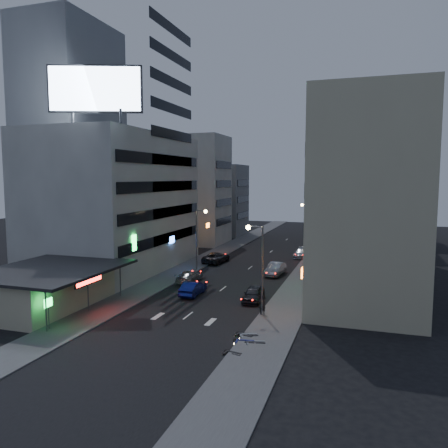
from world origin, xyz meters
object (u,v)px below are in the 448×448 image
at_px(parked_car_left, 216,257).
at_px(person, 262,305).
at_px(parked_car_right_mid, 275,269).
at_px(road_car_blue, 193,288).
at_px(scooter_black_a, 243,346).
at_px(road_car_silver, 189,277).
at_px(scooter_silver_a, 265,333).
at_px(parked_car_right_near, 254,294).
at_px(parked_car_right_far, 301,253).
at_px(scooter_black_b, 254,328).
at_px(scooter_silver_b, 257,326).
at_px(scooter_blue, 255,333).

distance_m(parked_car_left, person, 24.84).
distance_m(parked_car_right_mid, road_car_blue, 13.60).
relative_size(parked_car_right_mid, scooter_black_a, 2.66).
distance_m(parked_car_left, road_car_blue, 17.71).
relative_size(road_car_blue, road_car_silver, 0.97).
xyz_separation_m(parked_car_left, scooter_silver_a, (13.58, -28.06, -0.04)).
xyz_separation_m(parked_car_right_near, parked_car_right_far, (1.16, 25.65, -0.04)).
relative_size(parked_car_right_mid, scooter_silver_a, 2.38).
bearing_deg(scooter_black_b, parked_car_right_near, 28.33).
bearing_deg(scooter_silver_b, scooter_silver_a, -166.95).
xyz_separation_m(parked_car_right_far, scooter_black_b, (1.33, -35.16, 0.02)).
xyz_separation_m(parked_car_right_mid, road_car_blue, (-6.37, -12.01, -0.05)).
xyz_separation_m(scooter_black_a, scooter_blue, (0.24, 2.60, 0.08)).
distance_m(parked_car_right_mid, scooter_black_a, 25.62).
xyz_separation_m(parked_car_left, scooter_silver_b, (12.63, -26.71, -0.04)).
xyz_separation_m(road_car_blue, person, (8.47, -4.42, 0.25)).
relative_size(parked_car_left, scooter_silver_a, 2.78).
distance_m(scooter_blue, scooter_silver_b, 1.53).
bearing_deg(person, scooter_black_a, 80.40).
bearing_deg(scooter_silver_a, parked_car_right_far, -9.28).
distance_m(road_car_blue, scooter_silver_b, 13.11).
height_order(parked_car_right_mid, scooter_black_a, parked_car_right_mid).
bearing_deg(parked_car_right_far, scooter_silver_b, -86.04).
bearing_deg(scooter_blue, road_car_silver, 31.15).
bearing_deg(parked_car_right_near, parked_car_right_mid, 89.28).
bearing_deg(parked_car_left, parked_car_right_far, -140.35).
xyz_separation_m(road_car_silver, scooter_silver_b, (11.78, -14.49, 0.07)).
relative_size(parked_car_right_far, road_car_blue, 1.07).
bearing_deg(scooter_silver_b, parked_car_right_mid, -14.38).
height_order(person, scooter_silver_b, person).
bearing_deg(parked_car_right_mid, parked_car_right_near, -84.11).
distance_m(scooter_black_a, scooter_silver_b, 4.12).
bearing_deg(parked_car_right_near, parked_car_left, 117.85).
relative_size(parked_car_left, person, 3.23).
bearing_deg(scooter_blue, scooter_silver_b, 2.22).
xyz_separation_m(parked_car_left, parked_car_right_far, (11.20, 8.04, -0.08)).
height_order(scooter_silver_a, scooter_blue, scooter_blue).
bearing_deg(person, parked_car_left, -75.45).
distance_m(parked_car_right_far, scooter_silver_a, 36.18).
bearing_deg(scooter_silver_a, parked_car_right_near, 5.63).
height_order(parked_car_right_mid, scooter_blue, parked_car_right_mid).
bearing_deg(parked_car_right_near, scooter_silver_b, -75.97).
bearing_deg(parked_car_right_far, parked_car_right_mid, -94.36).
distance_m(parked_car_right_far, scooter_black_a, 38.90).
height_order(parked_car_left, parked_car_right_far, parked_car_left).
height_order(parked_car_right_near, scooter_black_a, parked_car_right_near).
bearing_deg(parked_car_right_far, scooter_silver_a, -84.64).
bearing_deg(parked_car_right_near, road_car_blue, 176.11).
bearing_deg(parked_car_right_far, scooter_blue, -85.81).
bearing_deg(parked_car_right_mid, scooter_black_a, -78.95).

